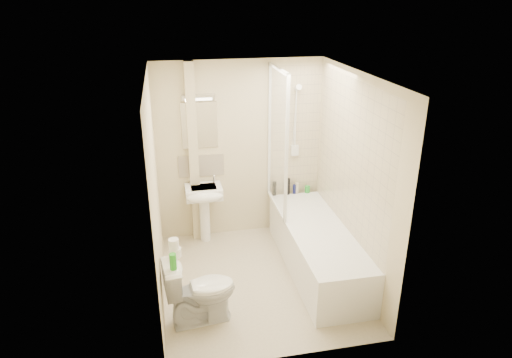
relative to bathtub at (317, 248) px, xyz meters
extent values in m
plane|color=beige|center=(-0.75, -0.11, -0.29)|extent=(2.50, 2.50, 0.00)
cube|color=beige|center=(-0.75, 1.14, 0.91)|extent=(2.20, 0.02, 2.40)
cube|color=beige|center=(-1.85, -0.11, 0.91)|extent=(0.02, 2.50, 2.40)
cube|color=beige|center=(0.35, -0.11, 0.91)|extent=(0.02, 2.50, 2.40)
cube|color=white|center=(-0.75, -0.11, 2.11)|extent=(2.20, 2.50, 0.02)
cube|color=beige|center=(0.00, 1.13, 1.14)|extent=(0.70, 0.01, 1.75)
cube|color=beige|center=(0.34, 0.00, 1.14)|extent=(0.01, 2.10, 1.75)
cube|color=beige|center=(-1.37, 1.08, 0.91)|extent=(0.12, 0.12, 2.40)
cube|color=beige|center=(-1.27, 1.13, 0.74)|extent=(0.60, 0.02, 0.30)
cube|color=white|center=(-1.27, 1.13, 1.29)|extent=(0.46, 0.01, 0.60)
cube|color=silver|center=(-1.27, 1.11, 1.66)|extent=(0.42, 0.07, 0.07)
cube|color=white|center=(0.00, 0.00, -0.01)|extent=(0.70, 2.10, 0.55)
cube|color=white|center=(0.00, 0.00, 0.21)|extent=(0.56, 1.96, 0.05)
cube|color=white|center=(-0.35, 0.69, 1.16)|extent=(0.01, 0.90, 1.80)
cube|color=white|center=(-0.35, 1.12, 1.16)|extent=(0.04, 0.04, 1.80)
cube|color=white|center=(-0.35, 0.24, 1.16)|extent=(0.04, 0.04, 1.80)
cube|color=white|center=(-0.35, 0.69, 2.04)|extent=(0.04, 0.90, 0.04)
cube|color=white|center=(-0.35, 0.69, 0.28)|extent=(0.04, 0.90, 0.03)
cylinder|color=white|center=(0.00, 1.11, 1.26)|extent=(0.02, 0.02, 0.90)
cylinder|color=white|center=(0.00, 1.11, 0.81)|extent=(0.05, 0.05, 0.02)
cylinder|color=white|center=(0.00, 1.11, 1.71)|extent=(0.05, 0.05, 0.02)
cylinder|color=white|center=(0.00, 1.04, 1.74)|extent=(0.08, 0.11, 0.11)
cube|color=white|center=(0.00, 1.10, 0.88)|extent=(0.10, 0.05, 0.14)
cylinder|color=white|center=(-0.02, 1.08, 1.31)|extent=(0.01, 0.13, 0.84)
cylinder|color=white|center=(-1.27, 0.97, 0.03)|extent=(0.14, 0.14, 0.64)
cube|color=white|center=(-1.27, 0.94, 0.44)|extent=(0.48, 0.37, 0.15)
ellipsoid|color=white|center=(-1.27, 0.77, 0.44)|extent=(0.48, 0.20, 0.15)
cube|color=silver|center=(-1.27, 0.94, 0.50)|extent=(0.33, 0.24, 0.04)
cylinder|color=white|center=(-1.43, 1.05, 0.56)|extent=(0.03, 0.03, 0.10)
cylinder|color=white|center=(-1.11, 1.05, 0.56)|extent=(0.03, 0.03, 0.10)
sphere|color=white|center=(-1.43, 1.05, 0.61)|extent=(0.04, 0.04, 0.04)
sphere|color=white|center=(-1.11, 1.05, 0.61)|extent=(0.04, 0.04, 0.04)
cylinder|color=black|center=(-0.29, 1.05, 0.36)|extent=(0.06, 0.06, 0.20)
cylinder|color=black|center=(-0.10, 1.05, 0.38)|extent=(0.06, 0.06, 0.23)
cylinder|color=#131754|center=(0.00, 1.05, 0.33)|extent=(0.05, 0.05, 0.13)
cylinder|color=beige|center=(0.04, 1.05, 0.34)|extent=(0.05, 0.05, 0.15)
cylinder|color=green|center=(0.19, 1.05, 0.31)|extent=(0.07, 0.07, 0.10)
imported|color=white|center=(-1.47, -0.67, 0.07)|extent=(0.57, 0.80, 0.72)
cylinder|color=white|center=(-1.69, -0.57, 0.48)|extent=(0.12, 0.12, 0.09)
cylinder|color=white|center=(-1.70, -0.58, 0.58)|extent=(0.10, 0.10, 0.11)
cylinder|color=green|center=(-1.72, -0.79, 0.52)|extent=(0.07, 0.07, 0.16)
camera|label=1|loc=(-1.67, -4.56, 2.87)|focal=32.00mm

